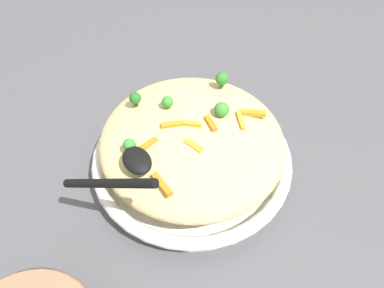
% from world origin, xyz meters
% --- Properties ---
extents(ground_plane, '(2.40, 2.40, 0.00)m').
position_xyz_m(ground_plane, '(0.00, 0.00, 0.00)').
color(ground_plane, '#4C4C51').
extents(serving_bowl, '(0.36, 0.36, 0.05)m').
position_xyz_m(serving_bowl, '(0.00, 0.00, 0.03)').
color(serving_bowl, white).
rests_on(serving_bowl, ground_plane).
extents(pasta_mound, '(0.32, 0.32, 0.07)m').
position_xyz_m(pasta_mound, '(0.00, 0.00, 0.08)').
color(pasta_mound, '#D1BA7A').
rests_on(pasta_mound, serving_bowl).
extents(carrot_piece_0, '(0.04, 0.02, 0.01)m').
position_xyz_m(carrot_piece_0, '(-0.03, -0.08, 0.12)').
color(carrot_piece_0, orange).
rests_on(carrot_piece_0, pasta_mound).
extents(carrot_piece_1, '(0.04, 0.04, 0.01)m').
position_xyz_m(carrot_piece_1, '(-0.03, -0.11, 0.12)').
color(carrot_piece_1, orange).
rests_on(carrot_piece_1, pasta_mound).
extents(carrot_piece_2, '(0.01, 0.03, 0.01)m').
position_xyz_m(carrot_piece_2, '(0.01, 0.08, 0.12)').
color(carrot_piece_2, orange).
rests_on(carrot_piece_2, pasta_mound).
extents(carrot_piece_3, '(0.03, 0.01, 0.01)m').
position_xyz_m(carrot_piece_3, '(-0.02, -0.03, 0.12)').
color(carrot_piece_3, orange).
rests_on(carrot_piece_3, pasta_mound).
extents(carrot_piece_4, '(0.02, 0.04, 0.01)m').
position_xyz_m(carrot_piece_4, '(0.02, 0.03, 0.12)').
color(carrot_piece_4, orange).
rests_on(carrot_piece_4, pasta_mound).
extents(carrot_piece_5, '(0.04, 0.01, 0.01)m').
position_xyz_m(carrot_piece_5, '(-0.07, 0.10, 0.12)').
color(carrot_piece_5, orange).
rests_on(carrot_piece_5, pasta_mound).
extents(carrot_piece_6, '(0.04, 0.02, 0.01)m').
position_xyz_m(carrot_piece_6, '(-0.04, 0.02, 0.12)').
color(carrot_piece_6, orange).
rests_on(carrot_piece_6, pasta_mound).
extents(carrot_piece_7, '(0.03, 0.03, 0.01)m').
position_xyz_m(carrot_piece_7, '(-0.00, -0.00, 0.12)').
color(carrot_piece_7, orange).
rests_on(carrot_piece_7, pasta_mound).
extents(broccoli_floret_0, '(0.02, 0.02, 0.03)m').
position_xyz_m(broccoli_floret_0, '(0.10, 0.05, 0.13)').
color(broccoli_floret_0, '#205B1C').
rests_on(broccoli_floret_0, pasta_mound).
extents(broccoli_floret_1, '(0.02, 0.02, 0.02)m').
position_xyz_m(broccoli_floret_1, '(0.06, 0.01, 0.13)').
color(broccoli_floret_1, '#377928').
rests_on(broccoli_floret_1, pasta_mound).
extents(broccoli_floret_2, '(0.02, 0.02, 0.02)m').
position_xyz_m(broccoli_floret_2, '(0.01, 0.11, 0.13)').
color(broccoli_floret_2, '#377928').
rests_on(broccoli_floret_2, pasta_mound).
extents(broccoli_floret_3, '(0.03, 0.03, 0.03)m').
position_xyz_m(broccoli_floret_3, '(-0.01, -0.06, 0.13)').
color(broccoli_floret_3, '#377928').
rests_on(broccoli_floret_3, pasta_mound).
extents(broccoli_floret_4, '(0.02, 0.02, 0.03)m').
position_xyz_m(broccoli_floret_4, '(0.06, -0.10, 0.13)').
color(broccoli_floret_4, '#296820').
rests_on(broccoli_floret_4, pasta_mound).
extents(serving_spoon, '(0.14, 0.13, 0.10)m').
position_xyz_m(serving_spoon, '(-0.04, 0.13, 0.14)').
color(serving_spoon, black).
rests_on(serving_spoon, pasta_mound).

